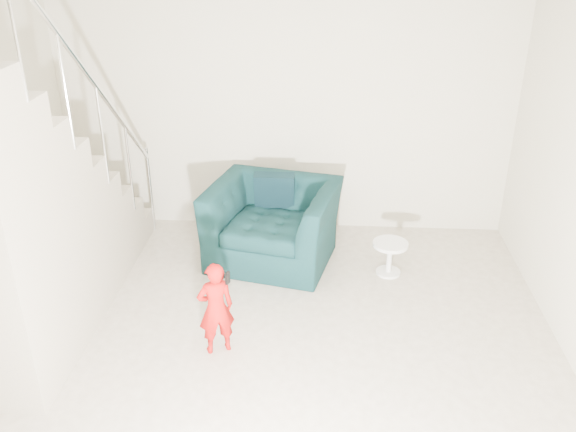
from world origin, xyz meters
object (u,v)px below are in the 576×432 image
(armchair, at_px, (273,223))
(toddler, at_px, (216,308))
(side_table, at_px, (390,253))
(staircase, at_px, (21,232))

(armchair, relative_size, toddler, 1.52)
(toddler, height_order, side_table, toddler)
(staircase, bearing_deg, toddler, -7.32)
(toddler, bearing_deg, side_table, -163.02)
(armchair, xyz_separation_m, side_table, (1.20, -0.24, -0.17))
(toddler, xyz_separation_m, staircase, (-1.62, 0.21, 0.53))
(armchair, xyz_separation_m, staircase, (-1.94, -1.38, 0.54))
(toddler, relative_size, staircase, 0.23)
(toddler, bearing_deg, staircase, -31.73)
(toddler, bearing_deg, armchair, -125.85)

